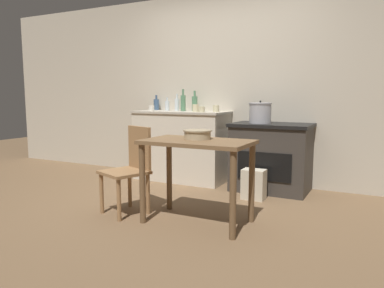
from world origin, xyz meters
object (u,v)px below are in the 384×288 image
stock_pot (260,113)px  bottle_center (167,105)px  bottle_far_left (156,104)px  cup_center_right (196,108)px  flour_sack (254,184)px  cup_mid_right (151,108)px  work_table (197,155)px  bottle_center_left (177,104)px  cup_far_right (202,109)px  bottle_mid_left (195,103)px  stove (271,157)px  cup_right (216,109)px  chair (130,167)px  mixing_bowl_large (197,134)px  bottle_left (183,103)px

stock_pot → bottle_center: bottle_center is taller
bottle_far_left → cup_center_right: bottle_far_left is taller
flour_sack → cup_mid_right: size_ratio=4.33×
work_table → bottle_center: bearing=128.8°
flour_sack → cup_mid_right: 1.84m
bottle_far_left → bottle_center: size_ratio=1.16×
bottle_center_left → cup_far_right: bottle_center_left is taller
bottle_far_left → cup_far_right: (0.92, -0.38, -0.05)m
stock_pot → cup_center_right: stock_pot is taller
bottle_far_left → bottle_mid_left: (0.66, -0.04, 0.02)m
stove → bottle_far_left: bearing=173.2°
work_table → cup_right: cup_right is taller
chair → stock_pot: (0.88, 1.46, 0.50)m
bottle_center_left → cup_right: 0.67m
bottle_center → cup_right: size_ratio=2.16×
mixing_bowl_large → bottle_center: bottle_center is taller
flour_sack → bottle_mid_left: (-1.08, 0.65, 0.89)m
bottle_center_left → cup_mid_right: 0.37m
bottle_far_left → cup_mid_right: bottle_far_left is taller
cup_center_right → cup_mid_right: cup_center_right is taller
bottle_center_left → cup_mid_right: size_ratio=2.98×
bottle_left → cup_far_right: bearing=-29.7°
flour_sack → cup_far_right: cup_far_right is taller
stock_pot → cup_mid_right: size_ratio=3.51×
stove → flour_sack: stove is taller
stove → bottle_far_left: (-1.80, 0.21, 0.62)m
bottle_mid_left → cup_center_right: bottle_mid_left is taller
cup_far_right → work_table: bearing=-65.8°
cup_mid_right → stock_pot: bearing=3.3°
bottle_left → bottle_mid_left: bearing=43.2°
stove → bottle_center_left: bearing=175.2°
stove → bottle_center: (-1.52, 0.07, 0.61)m
bottle_left → bottle_mid_left: size_ratio=1.07×
bottle_center_left → bottle_center: 0.14m
work_table → cup_center_right: (-0.72, 1.41, 0.37)m
stock_pot → cup_far_right: stock_pot is taller
stove → cup_center_right: size_ratio=9.75×
bottle_center → cup_mid_right: 0.24m
cup_center_right → mixing_bowl_large: bearing=-62.7°
chair → flour_sack: size_ratio=2.52×
cup_far_right → cup_mid_right: bearing=177.0°
bottle_mid_left → bottle_center: bottle_mid_left is taller
work_table → bottle_far_left: (-1.51, 1.69, 0.41)m
cup_far_right → cup_center_right: bearing=144.3°
mixing_bowl_large → bottle_mid_left: 1.79m
flour_sack → bottle_center_left: (-1.33, 0.60, 0.88)m
cup_right → cup_far_right: (-0.13, -0.16, -0.01)m
flour_sack → bottle_center_left: bearing=155.8°
bottle_center → bottle_center_left: bearing=20.1°
bottle_center_left → cup_right: size_ratio=2.70×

